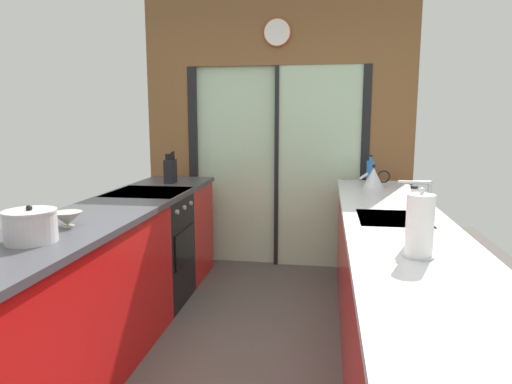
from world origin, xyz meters
TOP-DOWN VIEW (x-y plane):
  - ground_plane at (0.00, 0.60)m, footprint 5.04×7.60m
  - back_wall_unit at (0.00, 2.40)m, footprint 2.64×0.12m
  - left_counter_run at (-0.91, 0.13)m, footprint 0.62×3.80m
  - right_counter_run at (0.91, 0.30)m, footprint 0.62×3.80m
  - sink_faucet at (1.05, 0.55)m, footprint 0.19×0.02m
  - oven_range at (-0.91, 1.25)m, footprint 0.60×0.60m
  - mixing_bowl at (-0.89, 0.06)m, footprint 0.16×0.16m
  - knife_block at (-0.89, 1.74)m, footprint 0.09×0.14m
  - stock_pot at (-0.89, -0.26)m, footprint 0.24×0.24m
  - kettle at (0.89, 1.76)m, footprint 0.26×0.18m
  - soap_bottle_near at (0.89, -0.06)m, footprint 0.06×0.06m
  - soap_bottle_far at (0.89, 2.08)m, footprint 0.07×0.07m
  - paper_towel_roll at (0.89, -0.23)m, footprint 0.13×0.13m

SIDE VIEW (x-z plane):
  - ground_plane at x=0.00m, z-range -0.02..0.00m
  - oven_range at x=-0.91m, z-range 0.00..0.92m
  - right_counter_run at x=0.91m, z-range 0.00..0.92m
  - left_counter_run at x=-0.91m, z-range 0.01..0.93m
  - mixing_bowl at x=-0.89m, z-range 0.92..1.00m
  - stock_pot at x=-0.89m, z-range 0.91..1.09m
  - kettle at x=0.89m, z-range 0.91..1.10m
  - soap_bottle_far at x=0.89m, z-range 0.90..1.15m
  - knife_block at x=-0.89m, z-range 0.89..1.17m
  - soap_bottle_near at x=0.89m, z-range 0.90..1.18m
  - paper_towel_roll at x=0.89m, z-range 0.90..1.21m
  - sink_faucet at x=1.05m, z-range 0.96..1.19m
  - back_wall_unit at x=0.00m, z-range 0.17..2.87m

